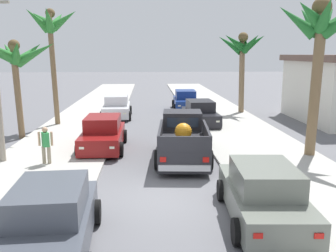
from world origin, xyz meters
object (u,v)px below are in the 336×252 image
object	(u,v)px
pickup_truck	(183,140)
palm_tree_right_back	(50,29)
palm_tree_right_mid	(242,49)
car_right_mid	(185,101)
car_right_far	(263,195)
car_left_near	(117,107)
palm_tree_right_fore	(322,31)
car_left_mid	(200,114)
car_left_far	(50,222)
pedestrian	(46,144)
car_right_near	(103,134)
palm_tree_left_fore	(14,56)

from	to	relation	value
pickup_truck	palm_tree_right_back	size ratio (longest dim) A/B	0.76
pickup_truck	palm_tree_right_mid	size ratio (longest dim) A/B	0.90
car_right_mid	car_right_far	bearing A→B (deg)	-89.96
pickup_truck	palm_tree_right_mid	distance (m)	13.39
car_left_near	palm_tree_right_fore	size ratio (longest dim) A/B	0.65
car_right_mid	palm_tree_right_back	world-z (taller)	palm_tree_right_back
pickup_truck	car_right_far	distance (m)	6.24
palm_tree_right_fore	palm_tree_right_back	xyz separation A→B (m)	(-12.54, 7.41, 0.51)
pickup_truck	car_left_mid	distance (m)	7.44
car_left_far	pedestrian	bearing A→B (deg)	105.63
car_left_mid	palm_tree_right_mid	world-z (taller)	palm_tree_right_mid
car_right_mid	car_left_far	xyz separation A→B (m)	(-5.21, -20.96, 0.00)
car_left_near	palm_tree_right_fore	bearing A→B (deg)	-49.36
pickup_truck	palm_tree_right_fore	size ratio (longest dim) A/B	0.81
car_right_mid	palm_tree_right_back	size ratio (longest dim) A/B	0.61
car_right_mid	palm_tree_right_mid	size ratio (longest dim) A/B	0.73
car_left_far	car_right_far	xyz separation A→B (m)	(5.22, 1.28, 0.00)
car_right_mid	palm_tree_right_back	bearing A→B (deg)	-142.60
car_left_far	palm_tree_right_back	bearing A→B (deg)	103.13
car_left_near	palm_tree_right_back	world-z (taller)	palm_tree_right_back
car_left_mid	car_left_far	distance (m)	15.53
car_left_near	palm_tree_right_mid	size ratio (longest dim) A/B	0.73
palm_tree_right_mid	pedestrian	world-z (taller)	palm_tree_right_mid
car_left_near	pickup_truck	bearing A→B (deg)	-70.65
car_right_near	car_left_far	world-z (taller)	same
car_left_mid	car_right_mid	distance (m)	6.43
car_left_near	palm_tree_right_fore	distance (m)	14.75
pedestrian	car_left_near	bearing A→B (deg)	80.72
palm_tree_right_back	car_left_mid	bearing A→B (deg)	0.82
car_right_mid	palm_tree_right_mid	world-z (taller)	palm_tree_right_mid
car_right_far	palm_tree_left_fore	world-z (taller)	palm_tree_left_fore
pedestrian	palm_tree_right_back	bearing A→B (deg)	101.10
pickup_truck	pedestrian	xyz separation A→B (m)	(-5.46, -0.91, 0.13)
car_right_near	car_left_far	xyz separation A→B (m)	(-0.12, -8.99, 0.00)
pickup_truck	car_left_near	bearing A→B (deg)	109.35
car_left_far	car_left_near	bearing A→B (deg)	89.85
car_right_far	car_left_mid	bearing A→B (deg)	88.97
car_left_far	palm_tree_left_fore	size ratio (longest dim) A/B	0.84
car_right_mid	car_left_far	distance (m)	21.60
pickup_truck	pedestrian	size ratio (longest dim) A/B	3.36
palm_tree_right_fore	car_right_mid	bearing A→B (deg)	105.89
car_left_mid	car_left_far	world-z (taller)	same
car_left_far	palm_tree_left_fore	distance (m)	12.68
car_right_near	car_right_mid	xyz separation A→B (m)	(5.09, 11.97, 0.00)
car_left_mid	palm_tree_right_fore	xyz separation A→B (m)	(3.72, -7.53, 4.56)
car_right_near	car_left_far	bearing A→B (deg)	-90.74
car_right_far	palm_tree_right_mid	xyz separation A→B (m)	(3.84, 17.66, 3.99)
palm_tree_right_back	car_right_near	bearing A→B (deg)	-57.31
car_left_mid	palm_tree_right_mid	bearing A→B (deg)	50.70
palm_tree_right_mid	palm_tree_right_back	distance (m)	13.26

